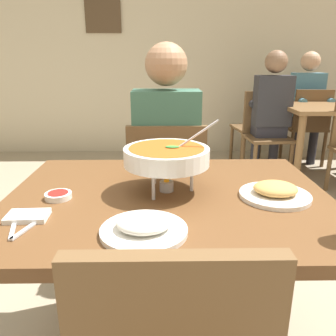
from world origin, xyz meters
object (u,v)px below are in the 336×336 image
Objects in this scene: diner_main at (166,148)px; appetizer_plate at (275,192)px; dining_table_far at (332,119)px; rice_plate at (144,227)px; chair_bg_middle at (265,129)px; patron_bg_right at (307,101)px; dining_table_main at (169,226)px; chair_bg_window at (261,122)px; curry_bowl at (167,156)px; patron_bg_middle at (271,108)px; sauce_dish at (58,195)px; chair_diner_main at (166,189)px; chair_bg_right at (308,123)px.

diner_main is 0.87m from appetizer_plate.
appetizer_plate reaches higher than dining_table_far.
appetizer_plate is (0.44, 0.24, 0.00)m from rice_plate.
diner_main is 1.46× the size of chair_bg_middle.
diner_main is at bearing -122.42° from chair_bg_middle.
dining_table_far is 0.67m from chair_bg_middle.
diner_main is 2.76m from patron_bg_right.
dining_table_main is 1.25× the size of chair_bg_window.
patron_bg_middle is (1.10, 2.36, -0.16)m from curry_bowl.
sauce_dish is (-0.38, -0.78, 0.04)m from diner_main.
chair_diner_main is 0.69× the size of patron_bg_middle.
patron_bg_middle is at bearing -65.84° from chair_bg_middle.
dining_table_far is at bearing -5.15° from patron_bg_middle.
rice_plate is 3.66m from patron_bg_right.
chair_bg_right is at bearing 58.65° from curry_bowl.
appetizer_plate is (0.36, -0.03, 0.14)m from dining_table_main.
rice_plate is 0.24× the size of dining_table_far.
diner_main is 1.46× the size of chair_bg_window.
dining_table_main is 1.25× the size of chair_diner_main.
chair_diner_main is at bearing 89.43° from curry_bowl.
chair_bg_right is (0.61, 0.37, 0.00)m from chair_bg_middle.
chair_bg_middle is (-0.65, 0.11, -0.12)m from dining_table_far.
sauce_dish is at bearing -175.92° from dining_table_main.
dining_table_main is 0.40m from sauce_dish.
diner_main is at bearing 85.95° from rice_plate.
sauce_dish is at bearing 140.92° from rice_plate.
patron_bg_right is at bearing 54.96° from sauce_dish.
rice_plate is (-0.07, -0.31, -0.11)m from curry_bowl.
dining_table_main is 3.29m from chair_bg_right.
chair_bg_middle is (1.08, 2.41, -0.39)m from curry_bowl.
chair_diner_main is 10.00× the size of sauce_dish.
patron_bg_middle is at bearing 58.64° from sauce_dish.
curry_bowl is at bearing 100.54° from dining_table_main.
patron_bg_right is at bearing 86.78° from chair_bg_right.
rice_plate is 0.18× the size of patron_bg_right.
chair_diner_main is at bearing -127.52° from patron_bg_right.
dining_table_main and dining_table_far have the same top height.
dining_table_far is at bearing 43.21° from chair_diner_main.
patron_bg_right is (1.70, 2.89, -0.16)m from curry_bowl.
dining_table_main is 0.76m from diner_main.
patron_bg_right is at bearing 2.01° from chair_bg_window.
patron_bg_right reaches higher than curry_bowl.
curry_bowl is at bearing 78.02° from rice_plate.
rice_plate is at bearing -118.91° from patron_bg_right.
rice_plate reaches higher than dining_table_main.
patron_bg_right reaches higher than sauce_dish.
curry_bowl is at bearing 9.76° from sauce_dish.
curry_bowl is 3.69× the size of sauce_dish.
chair_bg_right is (-0.03, 0.48, -0.12)m from dining_table_far.
dining_table_far is at bearing -45.43° from chair_bg_window.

